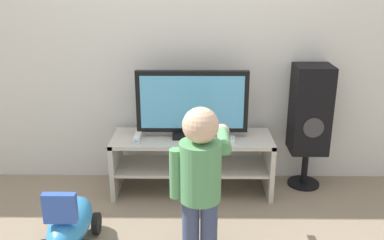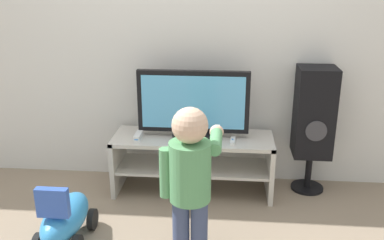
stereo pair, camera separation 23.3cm
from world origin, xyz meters
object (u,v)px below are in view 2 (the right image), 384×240
Objects in this scene: child at (191,172)px; remote_primary at (233,141)px; game_console at (139,136)px; speaker_tower at (314,115)px; television at (193,105)px; ride_on_toy at (65,218)px.

remote_primary is at bearing 71.72° from child.
child is at bearing -58.35° from game_console.
speaker_tower reaches higher than child.
ride_on_toy is (-0.76, -0.79, -0.54)m from television.
television is at bearing 161.49° from remote_primary.
ride_on_toy is at bearing 175.66° from child.
game_console reaches higher than remote_primary.
child is (-0.25, -0.75, 0.10)m from remote_primary.
child is 0.91m from ride_on_toy.
speaker_tower reaches higher than game_console.
speaker_tower is (0.86, 0.94, 0.07)m from child.
remote_primary is at bearing -18.51° from television.
television is 0.85× the size of speaker_tower.
television is 1.51× the size of ride_on_toy.
game_console is at bearing -167.80° from television.
speaker_tower is at bearing 47.40° from child.
ride_on_toy is (-0.82, 0.06, -0.39)m from child.
remote_primary is 0.67m from speaker_tower.
speaker_tower is (0.62, 0.19, 0.16)m from remote_primary.
child is at bearing -4.34° from ride_on_toy.
remote_primary is 1.30m from ride_on_toy.
child is at bearing -86.09° from television.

